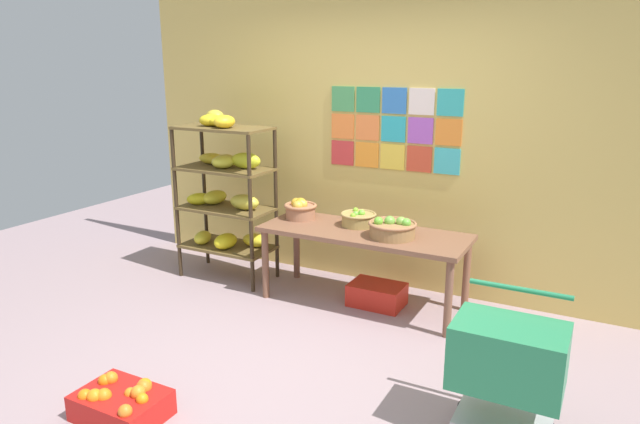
# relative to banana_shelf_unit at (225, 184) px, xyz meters

# --- Properties ---
(ground) EXTENTS (9.49, 9.49, 0.00)m
(ground) POSITION_rel_banana_shelf_unit_xyz_m (1.30, -1.20, -0.92)
(ground) COLOR gray
(back_wall_with_art) EXTENTS (4.94, 0.07, 2.85)m
(back_wall_with_art) POSITION_rel_banana_shelf_unit_xyz_m (1.31, 0.58, 0.51)
(back_wall_with_art) COLOR #D5B75C
(back_wall_with_art) RESTS_ON ground
(banana_shelf_unit) EXTENTS (0.89, 0.46, 1.59)m
(banana_shelf_unit) POSITION_rel_banana_shelf_unit_xyz_m (0.00, 0.00, 0.00)
(banana_shelf_unit) COLOR #322516
(banana_shelf_unit) RESTS_ON ground
(display_table) EXTENTS (1.75, 0.67, 0.66)m
(display_table) POSITION_rel_banana_shelf_unit_xyz_m (1.42, 0.01, -0.33)
(display_table) COLOR brown
(display_table) RESTS_ON ground
(fruit_basket_left) EXTENTS (0.39, 0.39, 0.17)m
(fruit_basket_left) POSITION_rel_banana_shelf_unit_xyz_m (1.70, -0.05, -0.19)
(fruit_basket_left) COLOR #997043
(fruit_basket_left) RESTS_ON display_table
(fruit_basket_centre) EXTENTS (0.30, 0.30, 0.19)m
(fruit_basket_centre) POSITION_rel_banana_shelf_unit_xyz_m (0.76, 0.09, -0.17)
(fruit_basket_centre) COLOR #A36B4D
(fruit_basket_centre) RESTS_ON display_table
(fruit_basket_right) EXTENTS (0.31, 0.31, 0.15)m
(fruit_basket_right) POSITION_rel_banana_shelf_unit_xyz_m (1.32, 0.12, -0.20)
(fruit_basket_right) COLOR #A58B4A
(fruit_basket_right) RESTS_ON display_table
(produce_crate_under_table) EXTENTS (0.46, 0.32, 0.19)m
(produce_crate_under_table) POSITION_rel_banana_shelf_unit_xyz_m (1.54, 0.03, -0.82)
(produce_crate_under_table) COLOR red
(produce_crate_under_table) RESTS_ON ground
(orange_crate_foreground) EXTENTS (0.51, 0.37, 0.22)m
(orange_crate_foreground) POSITION_rel_banana_shelf_unit_xyz_m (0.83, -2.16, -0.82)
(orange_crate_foreground) COLOR red
(orange_crate_foreground) RESTS_ON ground
(shopping_cart) EXTENTS (0.58, 0.43, 0.82)m
(shopping_cart) POSITION_rel_banana_shelf_unit_xyz_m (2.84, -1.32, -0.44)
(shopping_cart) COLOR black
(shopping_cart) RESTS_ON ground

